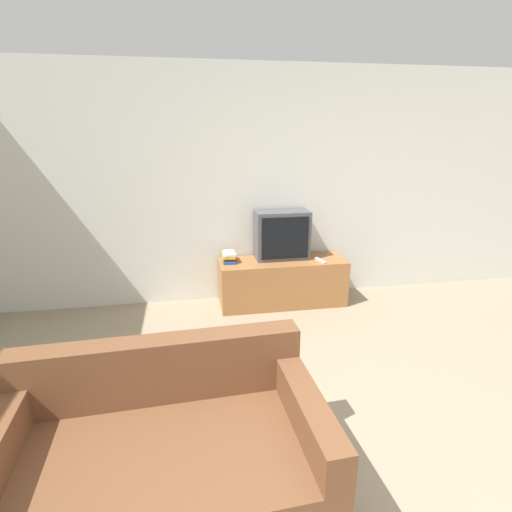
% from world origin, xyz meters
% --- Properties ---
extents(wall_back, '(9.00, 0.06, 2.60)m').
position_xyz_m(wall_back, '(0.00, 3.03, 1.30)').
color(wall_back, silver).
rests_on(wall_back, ground_plane).
extents(tv_stand, '(1.42, 0.49, 0.52)m').
position_xyz_m(tv_stand, '(0.12, 2.74, 0.26)').
color(tv_stand, '#9E6638').
rests_on(tv_stand, ground_plane).
extents(television, '(0.60, 0.31, 0.54)m').
position_xyz_m(television, '(0.13, 2.82, 0.79)').
color(television, '#4C4C51').
rests_on(television, tv_stand).
extents(couch, '(1.65, 1.00, 0.81)m').
position_xyz_m(couch, '(-1.09, 0.28, 0.28)').
color(couch, brown).
rests_on(couch, ground_plane).
extents(book_stack, '(0.17, 0.23, 0.11)m').
position_xyz_m(book_stack, '(-0.47, 2.78, 0.58)').
color(book_stack, '#23478E').
rests_on(book_stack, tv_stand).
extents(remote_on_stand, '(0.08, 0.20, 0.02)m').
position_xyz_m(remote_on_stand, '(0.53, 2.61, 0.53)').
color(remote_on_stand, '#B7B7B7').
rests_on(remote_on_stand, tv_stand).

